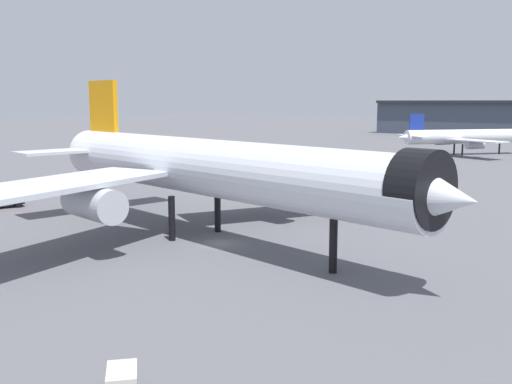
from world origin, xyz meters
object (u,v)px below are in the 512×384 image
Objects in this scene: airliner_far_taxiway at (464,137)px; traffic_cone_near_nose at (377,199)px; airliner_near_gate at (208,169)px; service_truck_front at (2,197)px.

airliner_far_taxiway is 88.73m from traffic_cone_near_nose.
airliner_far_taxiway is at bearing 105.28° from airliner_near_gate.
airliner_near_gate is 122.34m from airliner_far_taxiway.
airliner_near_gate reaches higher than airliner_far_taxiway.
service_truck_front is (-36.28, -5.38, -6.26)m from airliner_near_gate.
airliner_near_gate is at bearing -92.39° from traffic_cone_near_nose.
airliner_far_taxiway is at bearing 103.42° from traffic_cone_near_nose.
service_truck_front is 55.00m from traffic_cone_near_nose.
airliner_far_taxiway is (-19.12, 120.81, -2.74)m from airliner_near_gate.
service_truck_front is at bearing -151.49° from airliner_far_taxiway.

